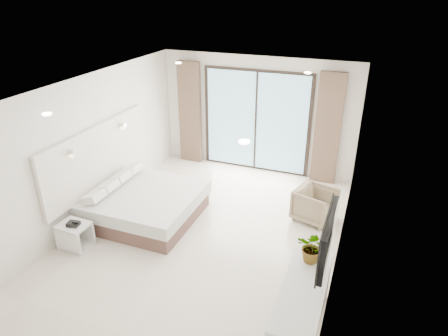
{
  "coord_description": "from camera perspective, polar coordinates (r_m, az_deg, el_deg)",
  "views": [
    {
      "loc": [
        2.49,
        -5.47,
        4.21
      ],
      "look_at": [
        0.23,
        0.4,
        1.22
      ],
      "focal_mm": 32.0,
      "sensor_mm": 36.0,
      "label": 1
    }
  ],
  "objects": [
    {
      "name": "room_shell",
      "position": [
        7.26,
        -2.18,
        4.17
      ],
      "size": [
        4.62,
        6.22,
        2.72
      ],
      "color": "silver",
      "rests_on": "ground"
    },
    {
      "name": "console_desk",
      "position": [
        5.36,
        11.17,
        -17.94
      ],
      "size": [
        0.53,
        1.68,
        0.77
      ],
      "color": "silver",
      "rests_on": "ground"
    },
    {
      "name": "armchair",
      "position": [
        7.8,
        12.89,
        -4.91
      ],
      "size": [
        0.82,
        0.85,
        0.71
      ],
      "primitive_type": "imported",
      "rotation": [
        0.0,
        0.0,
        1.29
      ],
      "color": "#877258",
      "rests_on": "ground"
    },
    {
      "name": "ground",
      "position": [
        7.34,
        -2.81,
        -9.63
      ],
      "size": [
        6.2,
        6.2,
        0.0
      ],
      "primitive_type": "plane",
      "color": "beige",
      "rests_on": "ground"
    },
    {
      "name": "nightstand",
      "position": [
        7.38,
        -20.49,
        -9.04
      ],
      "size": [
        0.52,
        0.43,
        0.46
      ],
      "rotation": [
        0.0,
        0.0,
        -0.04
      ],
      "color": "silver",
      "rests_on": "ground"
    },
    {
      "name": "plant",
      "position": [
        5.54,
        12.57,
        -11.45
      ],
      "size": [
        0.5,
        0.53,
        0.34
      ],
      "primitive_type": "imported",
      "rotation": [
        0.0,
        0.0,
        -0.25
      ],
      "color": "#33662D",
      "rests_on": "console_desk"
    },
    {
      "name": "phone",
      "position": [
        7.21,
        -20.73,
        -7.49
      ],
      "size": [
        0.22,
        0.19,
        0.07
      ],
      "primitive_type": "cube",
      "rotation": [
        0.0,
        0.0,
        0.18
      ],
      "color": "black",
      "rests_on": "nightstand"
    },
    {
      "name": "bed",
      "position": [
        7.84,
        -11.33,
        -5.11
      ],
      "size": [
        1.97,
        1.88,
        0.69
      ],
      "color": "brown",
      "rests_on": "ground"
    }
  ]
}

